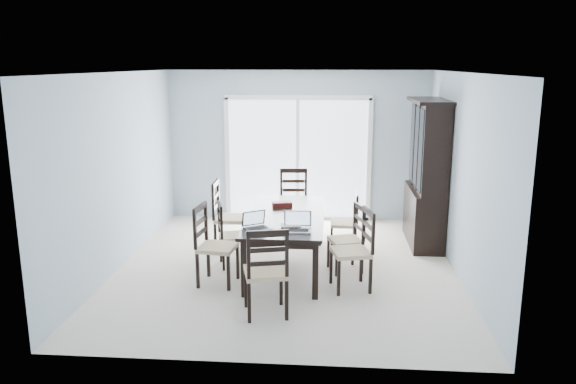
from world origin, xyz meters
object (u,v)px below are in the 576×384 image
object	(u,v)px
china_hutch	(427,175)
chair_left_near	(210,236)
dining_table	(286,220)
cell_phone	(291,232)
chair_right_near	(359,241)
game_box	(282,204)
chair_left_mid	(228,228)
chair_end_near	(266,263)
chair_end_far	(294,194)
chair_right_far	(350,215)
chair_left_far	(224,209)
chair_right_mid	(352,231)
hot_tub	(274,181)
laptop_dark	(258,225)
laptop_silver	(297,227)

from	to	relation	value
china_hutch	chair_left_near	bearing A→B (deg)	-147.71
dining_table	cell_phone	bearing A→B (deg)	-81.04
chair_right_near	game_box	world-z (taller)	chair_right_near
chair_left_mid	chair_end_near	distance (m)	1.71
dining_table	chair_end_far	distance (m)	1.70
chair_left_mid	chair_end_near	bearing A→B (deg)	7.50
dining_table	game_box	xyz separation A→B (m)	(-0.09, 0.41, 0.11)
chair_right_far	china_hutch	bearing A→B (deg)	-67.55
chair_left_far	cell_phone	distance (m)	1.82
dining_table	chair_right_mid	bearing A→B (deg)	-0.91
chair_left_near	chair_end_far	xyz separation A→B (m)	(0.89, 2.30, 0.02)
chair_left_far	chair_right_far	distance (m)	1.84
dining_table	chair_left_far	distance (m)	1.17
chair_left_near	chair_right_far	world-z (taller)	chair_left_near
chair_right_near	chair_end_far	xyz separation A→B (m)	(-0.95, 2.33, 0.02)
chair_left_mid	chair_left_far	size ratio (longest dim) A/B	0.84
china_hutch	game_box	xyz separation A→B (m)	(-2.12, -0.84, -0.29)
chair_right_near	chair_left_far	bearing A→B (deg)	42.30
chair_right_mid	hot_tub	bearing A→B (deg)	3.12
chair_left_mid	chair_end_near	xyz separation A→B (m)	(0.71, -1.56, 0.09)
chair_left_far	cell_phone	xyz separation A→B (m)	(1.09, -1.45, 0.12)
chair_left_near	cell_phone	world-z (taller)	chair_left_near
dining_table	chair_end_far	size ratio (longest dim) A/B	1.84
game_box	chair_left_near	bearing A→B (deg)	-128.85
chair_left_mid	chair_end_far	size ratio (longest dim) A/B	0.85
chair_right_far	laptop_dark	distance (m)	1.91
dining_table	laptop_dark	size ratio (longest dim) A/B	5.97
chair_right_mid	laptop_silver	xyz separation A→B (m)	(-0.68, -0.74, 0.26)
game_box	cell_phone	bearing A→B (deg)	-79.72
chair_left_near	chair_left_far	world-z (taller)	chair_left_far
chair_left_near	chair_right_mid	distance (m)	1.88
chair_left_near	laptop_silver	bearing A→B (deg)	89.26
dining_table	chair_right_near	world-z (taller)	chair_right_near
laptop_silver	hot_tub	size ratio (longest dim) A/B	0.18
chair_left_near	chair_right_far	size ratio (longest dim) A/B	1.15
dining_table	chair_end_near	bearing A→B (deg)	-93.34
chair_left_mid	chair_right_near	xyz separation A→B (m)	(1.73, -0.65, 0.07)
cell_phone	game_box	xyz separation A→B (m)	(-0.22, 1.21, 0.03)
chair_left_far	chair_right_mid	size ratio (longest dim) A/B	1.17
dining_table	cell_phone	world-z (taller)	cell_phone
chair_left_mid	chair_right_far	bearing A→B (deg)	97.90
game_box	laptop_dark	bearing A→B (deg)	-99.93
laptop_silver	chair_end_far	bearing A→B (deg)	93.96
chair_left_near	laptop_silver	size ratio (longest dim) A/B	3.46
dining_table	chair_right_near	xyz separation A→B (m)	(0.93, -0.63, -0.06)
china_hutch	chair_right_near	world-z (taller)	china_hutch
china_hutch	chair_left_near	distance (m)	3.50
chair_end_far	dining_table	bearing A→B (deg)	86.07
chair_right_near	chair_end_near	xyz separation A→B (m)	(-1.02, -0.91, 0.02)
laptop_silver	game_box	world-z (taller)	laptop_silver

